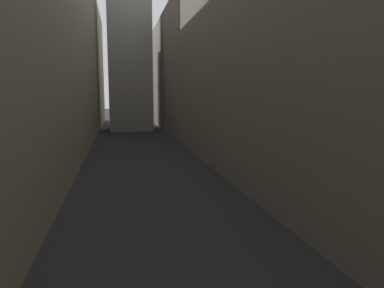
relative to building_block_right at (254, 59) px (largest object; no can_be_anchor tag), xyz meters
name	(u,v)px	position (x,y,z in m)	size (l,w,h in m)	color
ground_plane	(142,159)	(-12.18, -2.00, -10.06)	(264.00, 264.00, 0.00)	#232326
building_block_left	(21,38)	(-23.16, 0.00, 1.45)	(10.95, 108.00, 23.02)	gray
building_block_right	(254,59)	(0.00, 0.00, 0.00)	(13.36, 108.00, 20.12)	#756B5B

